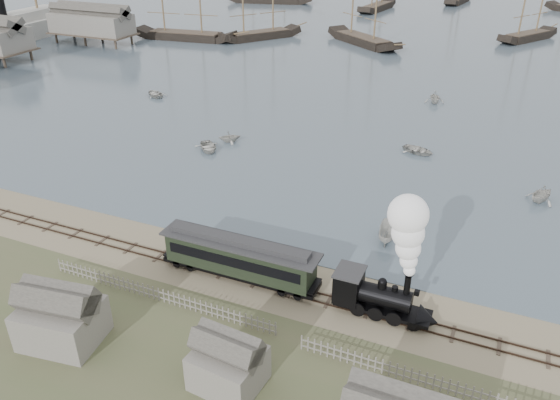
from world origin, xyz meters
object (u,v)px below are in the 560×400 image
at_px(locomotive, 398,268).
at_px(passenger_coach, 239,257).
at_px(beached_dinghy, 215,248).
at_px(steamship, 2,16).

distance_m(locomotive, passenger_coach, 12.37).
xyz_separation_m(passenger_coach, beached_dinghy, (-3.67, 2.43, -1.59)).
bearing_deg(steamship, passenger_coach, -126.80).
xyz_separation_m(passenger_coach, steamship, (-86.63, 56.97, 3.72)).
xyz_separation_m(beached_dinghy, steamship, (-82.97, 54.54, 5.31)).
distance_m(locomotive, steamship, 114.05).
bearing_deg(passenger_coach, locomotive, 0.00).
height_order(passenger_coach, steamship, steamship).
distance_m(locomotive, beached_dinghy, 16.48).
bearing_deg(passenger_coach, steamship, 146.67).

